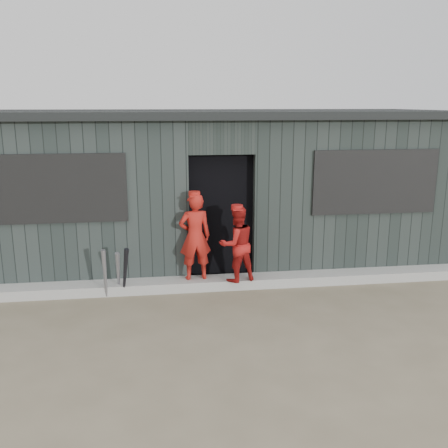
{
  "coord_description": "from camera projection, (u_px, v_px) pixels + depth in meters",
  "views": [
    {
      "loc": [
        -0.97,
        -5.3,
        2.74
      ],
      "look_at": [
        0.0,
        1.8,
        1.0
      ],
      "focal_mm": 40.0,
      "sensor_mm": 36.0,
      "label": 1
    }
  ],
  "objects": [
    {
      "name": "player_red_right",
      "position": [
        237.0,
        244.0,
        7.36
      ],
      "size": [
        0.65,
        0.57,
        1.13
      ],
      "primitive_type": "imported",
      "rotation": [
        0.0,
        0.0,
        3.44
      ],
      "color": "#A01613",
      "rests_on": "curb"
    },
    {
      "name": "ground",
      "position": [
        245.0,
        342.0,
        5.88
      ],
      "size": [
        80.0,
        80.0,
        0.0
      ],
      "primitive_type": "plane",
      "color": "brown",
      "rests_on": "ground"
    },
    {
      "name": "bat_right",
      "position": [
        125.0,
        272.0,
        7.13
      ],
      "size": [
        0.17,
        0.31,
        0.77
      ],
      "primitive_type": "cone",
      "rotation": [
        0.3,
        0.0,
        0.38
      ],
      "color": "black",
      "rests_on": "ground"
    },
    {
      "name": "curb",
      "position": [
        224.0,
        282.0,
        7.62
      ],
      "size": [
        8.0,
        0.36,
        0.15
      ],
      "primitive_type": "cube",
      "color": "gray",
      "rests_on": "ground"
    },
    {
      "name": "player_red_left",
      "position": [
        195.0,
        237.0,
        7.42
      ],
      "size": [
        0.51,
        0.37,
        1.31
      ],
      "primitive_type": "imported",
      "rotation": [
        0.0,
        0.0,
        3.25
      ],
      "color": "#A71C14",
      "rests_on": "curb"
    },
    {
      "name": "bat_left",
      "position": [
        118.0,
        273.0,
        7.24
      ],
      "size": [
        0.09,
        0.3,
        0.69
      ],
      "primitive_type": "cone",
      "rotation": [
        0.34,
        0.0,
        0.08
      ],
      "color": "gray",
      "rests_on": "ground"
    },
    {
      "name": "player_grey_back",
      "position": [
        228.0,
        237.0,
        8.02
      ],
      "size": [
        0.74,
        0.64,
        1.29
      ],
      "primitive_type": "imported",
      "rotation": [
        0.0,
        0.0,
        3.57
      ],
      "color": "#ABABAB",
      "rests_on": "ground"
    },
    {
      "name": "dugout",
      "position": [
        211.0,
        186.0,
        8.95
      ],
      "size": [
        8.3,
        3.3,
        2.62
      ],
      "color": "black",
      "rests_on": "ground"
    },
    {
      "name": "bat_mid",
      "position": [
        105.0,
        274.0,
        7.11
      ],
      "size": [
        0.07,
        0.17,
        0.74
      ],
      "primitive_type": "cone",
      "rotation": [
        0.14,
        0.0,
        -0.01
      ],
      "color": "gray",
      "rests_on": "ground"
    }
  ]
}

